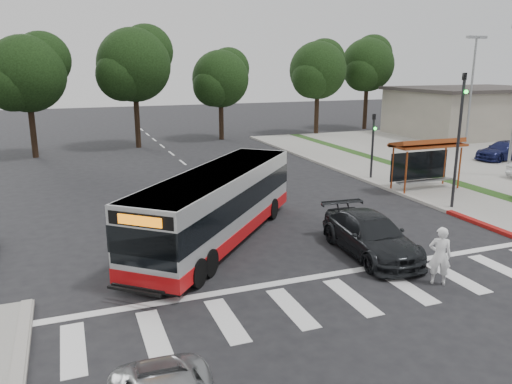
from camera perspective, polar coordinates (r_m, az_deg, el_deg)
name	(u,v)px	position (r m, az deg, el deg)	size (l,w,h in m)	color
ground	(285,244)	(19.83, 3.29, -5.90)	(140.00, 140.00, 0.00)	black
sidewalk_east	(395,178)	(31.90, 15.56, 1.53)	(4.00, 40.00, 0.12)	gray
curb_east	(367,181)	(30.77, 12.55, 1.28)	(0.30, 40.00, 0.15)	#9E9991
curb_east_red	(499,231)	(23.40, 26.05, -4.00)	(0.32, 6.00, 0.15)	maroon
commercial_building	(471,113)	(54.39, 23.32, 8.30)	(14.00, 10.00, 4.40)	gray
building_roof_cap	(473,89)	(54.24, 23.57, 10.76)	(14.60, 10.60, 0.30)	#383330
crosswalk_ladder	(352,297)	(15.77, 10.88, -11.68)	(18.00, 2.60, 0.01)	silver
bus_shelter	(426,149)	(29.12, 18.89, 4.69)	(4.20, 1.60, 2.86)	#8F3B17
traffic_signal_ne_tall	(459,130)	(25.45, 22.23, 6.58)	(0.18, 0.37, 6.50)	black
traffic_signal_ne_short	(373,139)	(31.06, 13.22, 5.88)	(0.18, 0.37, 4.00)	black
lot_light_mid	(473,76)	(45.72, 23.51, 12.02)	(1.90, 0.35, 9.01)	gray
tree_ne_a	(318,69)	(50.90, 7.13, 13.74)	(6.16, 5.74, 9.30)	black
tree_ne_b	(368,64)	(56.18, 12.68, 14.10)	(6.16, 5.74, 10.02)	black
tree_north_a	(135,64)	(43.40, -13.69, 14.06)	(6.60, 6.15, 10.17)	black
tree_north_b	(221,78)	(47.07, -4.01, 12.88)	(5.72, 5.33, 8.43)	black
tree_north_c	(28,72)	(41.07, -24.64, 12.31)	(6.16, 5.74, 9.30)	black
transit_bus	(218,207)	(19.74, -4.34, -1.68)	(2.38, 10.98, 2.84)	#B5B7BA
pedestrian	(440,256)	(17.04, 20.27, -6.84)	(0.70, 0.46, 1.92)	white
dark_sedan	(371,235)	(18.96, 12.96, -4.83)	(2.09, 5.13, 1.49)	black
parked_car_3	(504,150)	(40.77, 26.48, 4.27)	(1.87, 4.60, 1.34)	#141947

